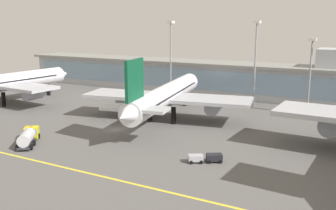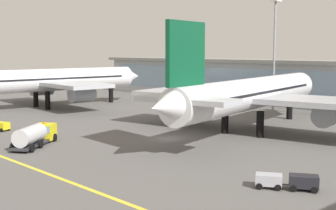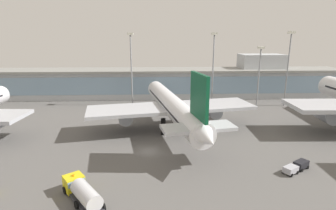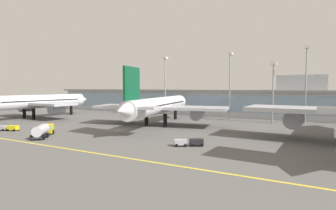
% 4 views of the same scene
% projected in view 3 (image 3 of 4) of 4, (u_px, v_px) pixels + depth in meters
% --- Properties ---
extents(ground_plane, '(194.20, 194.20, 0.00)m').
position_uv_depth(ground_plane, '(149.00, 152.00, 52.67)').
color(ground_plane, '#5B5956').
extents(terminal_building, '(141.71, 14.00, 15.67)m').
position_uv_depth(terminal_building, '(158.00, 82.00, 99.91)').
color(terminal_building, '#ADB2B7').
rests_on(terminal_building, ground).
extents(airliner_near_right, '(41.16, 51.13, 16.14)m').
position_uv_depth(airliner_near_right, '(172.00, 106.00, 63.97)').
color(airliner_near_right, black).
rests_on(airliner_near_right, ground).
extents(fuel_tanker_truck, '(7.34, 8.71, 2.90)m').
position_uv_depth(fuel_tanker_truck, '(82.00, 191.00, 36.48)').
color(fuel_tanker_truck, black).
rests_on(fuel_tanker_truck, ground).
extents(baggage_tug_near, '(5.54, 4.33, 1.40)m').
position_uv_depth(baggage_tug_near, '(296.00, 167.00, 44.85)').
color(baggage_tug_near, black).
rests_on(baggage_tug_near, ground).
extents(apron_light_mast_west, '(1.80, 1.80, 23.72)m').
position_uv_depth(apron_light_mast_west, '(289.00, 58.00, 84.16)').
color(apron_light_mast_west, gray).
rests_on(apron_light_mast_west, ground).
extents(apron_light_mast_centre, '(1.80, 1.80, 23.32)m').
position_uv_depth(apron_light_mast_centre, '(131.00, 59.00, 84.86)').
color(apron_light_mast_centre, gray).
rests_on(apron_light_mast_centre, ground).
extents(apron_light_mast_east, '(1.80, 1.80, 23.34)m').
position_uv_depth(apron_light_mast_east, '(213.00, 59.00, 84.98)').
color(apron_light_mast_east, gray).
rests_on(apron_light_mast_east, ground).
extents(apron_light_mast_far_east, '(1.80, 1.80, 19.16)m').
position_uv_depth(apron_light_mast_far_east, '(260.00, 66.00, 84.30)').
color(apron_light_mast_far_east, gray).
rests_on(apron_light_mast_far_east, ground).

